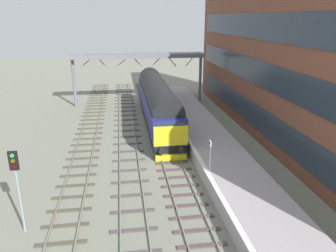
# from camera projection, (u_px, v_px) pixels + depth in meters

# --- Properties ---
(ground_plane) EXTENTS (140.00, 140.00, 0.00)m
(ground_plane) POSITION_uv_depth(u_px,v_px,m) (169.00, 154.00, 26.60)
(ground_plane) COLOR slate
(ground_plane) RESTS_ON ground
(track_main) EXTENTS (2.50, 60.00, 0.15)m
(track_main) POSITION_uv_depth(u_px,v_px,m) (169.00, 153.00, 26.58)
(track_main) COLOR gray
(track_main) RESTS_ON ground
(track_adjacent_west) EXTENTS (2.50, 60.00, 0.15)m
(track_adjacent_west) POSITION_uv_depth(u_px,v_px,m) (129.00, 156.00, 26.14)
(track_adjacent_west) COLOR gray
(track_adjacent_west) RESTS_ON ground
(track_adjacent_far_west) EXTENTS (2.50, 60.00, 0.15)m
(track_adjacent_far_west) POSITION_uv_depth(u_px,v_px,m) (82.00, 158.00, 25.65)
(track_adjacent_far_west) COLOR gray
(track_adjacent_far_west) RESTS_ON ground
(station_platform) EXTENTS (4.00, 44.00, 1.01)m
(station_platform) POSITION_uv_depth(u_px,v_px,m) (212.00, 146.00, 26.93)
(station_platform) COLOR #A39A9D
(station_platform) RESTS_ON ground
(station_building) EXTENTS (5.22, 40.01, 15.46)m
(station_building) POSITION_uv_depth(u_px,v_px,m) (292.00, 53.00, 27.50)
(station_building) COLOR brown
(station_building) RESTS_ON ground
(diesel_locomotive) EXTENTS (2.74, 18.60, 4.68)m
(diesel_locomotive) POSITION_uv_depth(u_px,v_px,m) (157.00, 101.00, 33.19)
(diesel_locomotive) COLOR black
(diesel_locomotive) RESTS_ON ground
(signal_post_near) EXTENTS (0.44, 0.22, 4.54)m
(signal_post_near) POSITION_uv_depth(u_px,v_px,m) (17.00, 181.00, 16.11)
(signal_post_near) COLOR gray
(signal_post_near) RESTS_ON ground
(platform_number_sign) EXTENTS (0.10, 0.44, 2.16)m
(platform_number_sign) POSITION_uv_depth(u_px,v_px,m) (210.00, 151.00, 20.96)
(platform_number_sign) COLOR slate
(platform_number_sign) RESTS_ON station_platform
(overhead_footbridge) EXTENTS (16.16, 2.00, 6.36)m
(overhead_footbridge) POSITION_uv_depth(u_px,v_px,m) (138.00, 58.00, 39.92)
(overhead_footbridge) COLOR slate
(overhead_footbridge) RESTS_ON ground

